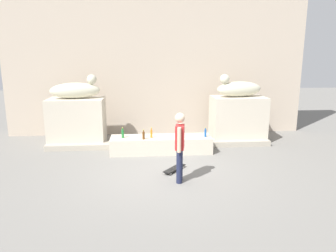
% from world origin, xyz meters
% --- Properties ---
extents(ground_plane, '(40.00, 40.00, 0.00)m').
position_xyz_m(ground_plane, '(0.00, 0.00, 0.00)').
color(ground_plane, slate).
extents(facade_wall, '(11.07, 0.60, 6.98)m').
position_xyz_m(facade_wall, '(0.00, 4.60, 3.49)').
color(facade_wall, '#BEAD99').
rests_on(facade_wall, ground_plane).
extents(pedestal_left, '(1.82, 1.12, 1.56)m').
position_xyz_m(pedestal_left, '(-2.75, 3.07, 0.78)').
color(pedestal_left, beige).
rests_on(pedestal_left, ground_plane).
extents(pedestal_right, '(1.82, 1.12, 1.56)m').
position_xyz_m(pedestal_right, '(2.75, 3.07, 0.78)').
color(pedestal_right, beige).
rests_on(pedestal_right, ground_plane).
extents(statue_reclining_left, '(1.66, 0.78, 0.78)m').
position_xyz_m(statue_reclining_left, '(-2.71, 3.07, 1.84)').
color(statue_reclining_left, beige).
rests_on(statue_reclining_left, pedestal_left).
extents(statue_reclining_right, '(1.67, 0.83, 0.78)m').
position_xyz_m(statue_reclining_right, '(2.71, 3.06, 1.84)').
color(statue_reclining_right, beige).
rests_on(statue_reclining_right, pedestal_right).
extents(ledge_block, '(3.10, 0.83, 0.49)m').
position_xyz_m(ledge_block, '(0.00, 1.92, 0.25)').
color(ledge_block, beige).
rests_on(ledge_block, ground_plane).
extents(skater, '(0.26, 0.53, 1.67)m').
position_xyz_m(skater, '(0.30, -0.44, 0.92)').
color(skater, '#1E233F').
rests_on(skater, ground_plane).
extents(skateboard, '(0.65, 0.75, 0.08)m').
position_xyz_m(skateboard, '(0.26, 0.27, 0.06)').
color(skateboard, black).
rests_on(skateboard, ground_plane).
extents(bottle_brown, '(0.07, 0.07, 0.29)m').
position_xyz_m(bottle_brown, '(-0.54, 1.67, 0.61)').
color(bottle_brown, '#593314').
rests_on(bottle_brown, ledge_block).
extents(bottle_blue, '(0.06, 0.06, 0.30)m').
position_xyz_m(bottle_blue, '(1.36, 1.80, 0.62)').
color(bottle_blue, '#194C99').
rests_on(bottle_blue, ledge_block).
extents(bottle_orange, '(0.06, 0.06, 0.32)m').
position_xyz_m(bottle_orange, '(-0.30, 1.84, 0.63)').
color(bottle_orange, orange).
rests_on(bottle_orange, ledge_block).
extents(bottle_green, '(0.08, 0.08, 0.32)m').
position_xyz_m(bottle_green, '(-1.17, 1.89, 0.63)').
color(bottle_green, '#1E722D').
rests_on(bottle_green, ledge_block).
extents(stair_step, '(7.31, 0.50, 0.18)m').
position_xyz_m(stair_step, '(0.00, 2.49, 0.09)').
color(stair_step, '#A9A08F').
rests_on(stair_step, ground_plane).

